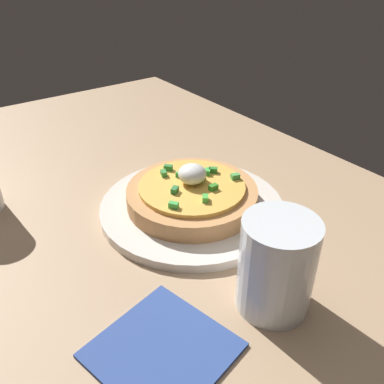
% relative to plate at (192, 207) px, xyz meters
% --- Properties ---
extents(dining_table, '(1.15, 0.86, 0.03)m').
position_rel_plate_xyz_m(dining_table, '(0.07, 0.10, -0.02)').
color(dining_table, tan).
rests_on(dining_table, ground).
extents(plate, '(0.28, 0.28, 0.01)m').
position_rel_plate_xyz_m(plate, '(0.00, 0.00, 0.00)').
color(plate, silver).
rests_on(plate, dining_table).
extents(pizza, '(0.20, 0.20, 0.06)m').
position_rel_plate_xyz_m(pizza, '(0.00, -0.00, 0.02)').
color(pizza, tan).
rests_on(pizza, plate).
extents(cup_near, '(0.08, 0.08, 0.11)m').
position_rel_plate_xyz_m(cup_near, '(-0.20, 0.04, 0.05)').
color(cup_near, silver).
rests_on(cup_near, dining_table).
extents(napkin, '(0.15, 0.15, 0.00)m').
position_rel_plate_xyz_m(napkin, '(-0.18, 0.17, -0.00)').
color(napkin, '#314B92').
rests_on(napkin, dining_table).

